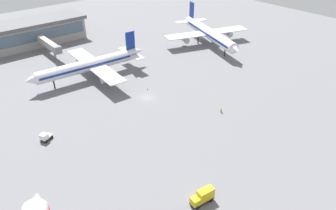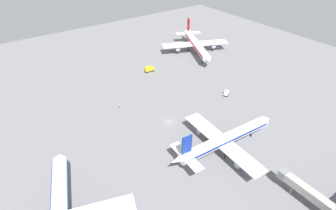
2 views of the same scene
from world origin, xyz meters
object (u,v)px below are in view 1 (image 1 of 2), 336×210
at_px(ground_crew_worker, 221,110).
at_px(safety_cone_mid_apron, 148,89).
at_px(airplane_at_gate, 91,65).
at_px(airplane_distant, 208,33).
at_px(catering_truck, 203,196).
at_px(baggage_tug, 45,137).

xyz_separation_m(ground_crew_worker, safety_cone_mid_apron, (8.89, -27.37, -0.55)).
distance_m(airplane_at_gate, ground_crew_worker, 53.01).
xyz_separation_m(airplane_distant, catering_truck, (72.52, 68.82, -4.05)).
bearing_deg(ground_crew_worker, airplane_distant, -159.46).
bearing_deg(baggage_tug, airplane_distant, 168.52).
xyz_separation_m(baggage_tug, ground_crew_worker, (-48.95, 21.57, -0.31)).
height_order(airplane_at_gate, safety_cone_mid_apron, airplane_at_gate).
bearing_deg(ground_crew_worker, catering_truck, 8.61).
bearing_deg(airplane_at_gate, airplane_distant, -179.52).
height_order(airplane_at_gate, baggage_tug, airplane_at_gate).
height_order(baggage_tug, safety_cone_mid_apron, baggage_tug).
relative_size(catering_truck, ground_crew_worker, 3.45).
bearing_deg(baggage_tug, ground_crew_worker, 129.60).
bearing_deg(ground_crew_worker, safety_cone_mid_apron, -99.55).
relative_size(airplane_distant, catering_truck, 8.77).
distance_m(airplane_at_gate, safety_cone_mid_apron, 24.68).
relative_size(airplane_distant, baggage_tug, 13.63).
relative_size(baggage_tug, safety_cone_mid_apron, 6.19).
distance_m(airplane_distant, ground_crew_worker, 61.99).
relative_size(airplane_distant, safety_cone_mid_apron, 84.34).
bearing_deg(baggage_tug, safety_cone_mid_apron, 161.61).
bearing_deg(airplane_distant, catering_truck, -28.50).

